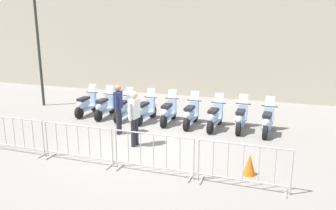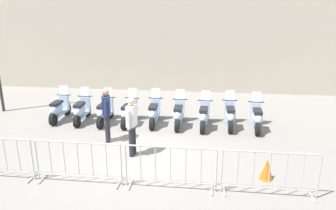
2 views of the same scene
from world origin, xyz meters
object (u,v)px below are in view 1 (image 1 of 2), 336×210
(street_lamp, at_px, (37,29))
(officer_near_row_end, at_px, (134,116))
(motorcycle_7, at_px, (241,118))
(barrier_segment_2, at_px, (153,154))
(motorcycle_6, at_px, (214,117))
(motorcycle_0, at_px, (86,105))
(motorcycle_3, at_px, (145,111))
(motorcycle_1, at_px, (104,107))
(traffic_cone, at_px, (250,165))
(barrier_segment_3, at_px, (243,166))
(barrier_segment_1, at_px, (78,144))
(motorcycle_2, at_px, (124,109))
(motorcycle_5, at_px, (191,114))
(officer_mid_plaza, at_px, (118,106))
(motorcycle_4, at_px, (168,112))
(barrier_segment_0, at_px, (14,135))
(motorcycle_8, at_px, (267,122))

(street_lamp, relative_size, officer_near_row_end, 3.39)
(motorcycle_7, height_order, barrier_segment_2, motorcycle_7)
(motorcycle_6, relative_size, officer_near_row_end, 0.99)
(motorcycle_0, height_order, motorcycle_3, same)
(motorcycle_1, relative_size, traffic_cone, 3.14)
(barrier_segment_3, bearing_deg, barrier_segment_1, 171.03)
(motorcycle_0, bearing_deg, motorcycle_2, -12.61)
(motorcycle_3, relative_size, motorcycle_6, 1.00)
(motorcycle_2, height_order, motorcycle_5, same)
(barrier_segment_2, height_order, officer_mid_plaza, officer_mid_plaza)
(motorcycle_5, bearing_deg, barrier_segment_1, -124.68)
(motorcycle_4, distance_m, traffic_cone, 4.93)
(motorcycle_0, xyz_separation_m, street_lamp, (-2.74, 1.28, 3.08))
(barrier_segment_1, distance_m, barrier_segment_2, 2.22)
(motorcycle_3, bearing_deg, barrier_segment_3, -53.50)
(motorcycle_6, bearing_deg, motorcycle_1, 170.26)
(motorcycle_0, xyz_separation_m, motorcycle_3, (2.69, -0.54, 0.00))
(barrier_segment_3, bearing_deg, motorcycle_6, 100.86)
(motorcycle_7, relative_size, traffic_cone, 3.13)
(motorcycle_0, height_order, barrier_segment_1, motorcycle_0)
(motorcycle_2, distance_m, officer_mid_plaza, 1.81)
(motorcycle_4, relative_size, barrier_segment_2, 0.82)
(motorcycle_7, bearing_deg, motorcycle_5, 173.59)
(motorcycle_3, bearing_deg, motorcycle_5, -8.06)
(barrier_segment_2, xyz_separation_m, street_lamp, (-6.79, 6.26, 3.01))
(motorcycle_6, bearing_deg, barrier_segment_0, -150.16)
(motorcycle_1, height_order, officer_mid_plaza, officer_mid_plaza)
(barrier_segment_2, height_order, barrier_segment_3, same)
(motorcycle_4, bearing_deg, barrier_segment_1, -113.54)
(motorcycle_1, bearing_deg, motorcycle_7, -8.12)
(street_lamp, bearing_deg, barrier_segment_3, -36.36)
(motorcycle_3, xyz_separation_m, barrier_segment_0, (-3.02, -3.75, 0.07))
(motorcycle_3, bearing_deg, motorcycle_0, 168.72)
(motorcycle_3, height_order, motorcycle_5, same)
(motorcycle_3, bearing_deg, street_lamp, 161.49)
(motorcycle_2, relative_size, officer_mid_plaza, 1.00)
(motorcycle_7, distance_m, barrier_segment_1, 5.77)
(motorcycle_1, distance_m, motorcycle_2, 0.91)
(motorcycle_1, bearing_deg, motorcycle_0, 165.99)
(motorcycle_2, xyz_separation_m, motorcycle_8, (5.44, -0.84, 0.00))
(motorcycle_7, height_order, officer_mid_plaza, officer_mid_plaza)
(street_lamp, distance_m, officer_mid_plaza, 6.47)
(motorcycle_6, bearing_deg, motorcycle_4, 167.06)
(officer_mid_plaza, xyz_separation_m, traffic_cone, (4.28, -2.53, -0.71))
(officer_near_row_end, bearing_deg, traffic_cone, -23.42)
(motorcycle_6, xyz_separation_m, motorcycle_7, (0.93, -0.00, 0.00))
(barrier_segment_1, distance_m, barrier_segment_3, 4.43)
(motorcycle_3, bearing_deg, motorcycle_8, -8.87)
(motorcycle_5, bearing_deg, motorcycle_1, 171.02)
(motorcycle_6, height_order, barrier_segment_1, motorcycle_6)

